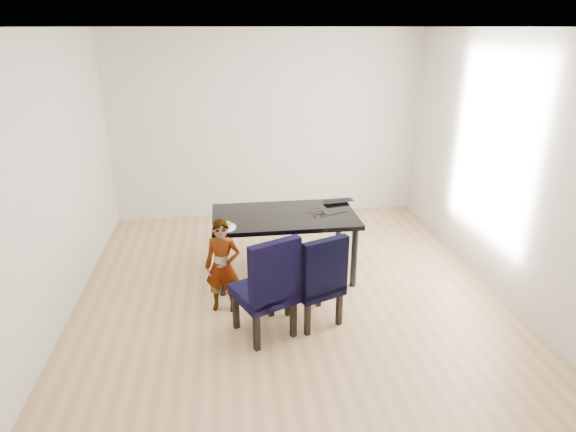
{
  "coord_description": "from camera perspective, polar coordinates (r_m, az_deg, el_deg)",
  "views": [
    {
      "loc": [
        -0.63,
        -4.45,
        2.7
      ],
      "look_at": [
        0.0,
        0.2,
        0.85
      ],
      "focal_mm": 30.0,
      "sensor_mm": 36.0,
      "label": 1
    }
  ],
  "objects": [
    {
      "name": "floor",
      "position": [
        5.25,
        0.3,
        -9.52
      ],
      "size": [
        4.5,
        5.0,
        0.01
      ],
      "primitive_type": "cube",
      "color": "tan",
      "rests_on": "ground"
    },
    {
      "name": "ceiling",
      "position": [
        4.5,
        0.37,
        21.57
      ],
      "size": [
        4.5,
        5.0,
        0.01
      ],
      "primitive_type": "cube",
      "color": "white",
      "rests_on": "wall_back"
    },
    {
      "name": "wall_back",
      "position": [
        7.11,
        -2.53,
        10.56
      ],
      "size": [
        4.5,
        0.01,
        2.7
      ],
      "primitive_type": "cube",
      "color": "silver",
      "rests_on": "ground"
    },
    {
      "name": "wall_front",
      "position": [
        2.45,
        8.68,
        -12.24
      ],
      "size": [
        4.5,
        0.01,
        2.7
      ],
      "primitive_type": "cube",
      "color": "silver",
      "rests_on": "ground"
    },
    {
      "name": "wall_left",
      "position": [
        4.93,
        -26.66,
        3.27
      ],
      "size": [
        0.01,
        5.0,
        2.7
      ],
      "primitive_type": "cube",
      "color": "white",
      "rests_on": "ground"
    },
    {
      "name": "wall_right",
      "position": [
        5.47,
        24.51,
        5.27
      ],
      "size": [
        0.01,
        5.0,
        2.7
      ],
      "primitive_type": "cube",
      "color": "white",
      "rests_on": "ground"
    },
    {
      "name": "dining_table",
      "position": [
        5.51,
        -0.42,
        -3.46
      ],
      "size": [
        1.6,
        0.9,
        0.75
      ],
      "primitive_type": "cube",
      "color": "black",
      "rests_on": "floor"
    },
    {
      "name": "chair_left",
      "position": [
        4.44,
        -2.92,
        -8.12
      ],
      "size": [
        0.66,
        0.67,
        1.02
      ],
      "primitive_type": "cube",
      "rotation": [
        0.0,
        0.0,
        0.43
      ],
      "color": "black",
      "rests_on": "floor"
    },
    {
      "name": "chair_right",
      "position": [
        4.64,
        3.06,
        -7.27
      ],
      "size": [
        0.59,
        0.6,
        0.94
      ],
      "primitive_type": "cube",
      "rotation": [
        0.0,
        0.0,
        0.37
      ],
      "color": "black",
      "rests_on": "floor"
    },
    {
      "name": "child",
      "position": [
        4.84,
        -7.74,
        -5.92
      ],
      "size": [
        0.4,
        0.3,
        0.97
      ],
      "primitive_type": "imported",
      "rotation": [
        0.0,
        0.0,
        -0.2
      ],
      "color": "orange",
      "rests_on": "floor"
    },
    {
      "name": "plate",
      "position": [
        5.05,
        -7.68,
        -1.35
      ],
      "size": [
        0.32,
        0.32,
        0.01
      ],
      "primitive_type": "cylinder",
      "rotation": [
        0.0,
        0.0,
        0.25
      ],
      "color": "white",
      "rests_on": "dining_table"
    },
    {
      "name": "sandwich",
      "position": [
        5.03,
        -7.58,
        -0.92
      ],
      "size": [
        0.16,
        0.08,
        0.06
      ],
      "primitive_type": "ellipsoid",
      "rotation": [
        0.0,
        0.0,
        -0.04
      ],
      "color": "olive",
      "rests_on": "plate"
    },
    {
      "name": "laptop",
      "position": [
        5.79,
        5.82,
        1.88
      ],
      "size": [
        0.39,
        0.29,
        0.03
      ],
      "primitive_type": "imported",
      "rotation": [
        0.0,
        0.0,
        3.32
      ],
      "color": "black",
      "rests_on": "dining_table"
    },
    {
      "name": "cable_tangle",
      "position": [
        5.35,
        3.79,
        0.11
      ],
      "size": [
        0.16,
        0.16,
        0.01
      ],
      "primitive_type": "torus",
      "rotation": [
        0.0,
        0.0,
        0.0
      ],
      "color": "black",
      "rests_on": "dining_table"
    }
  ]
}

